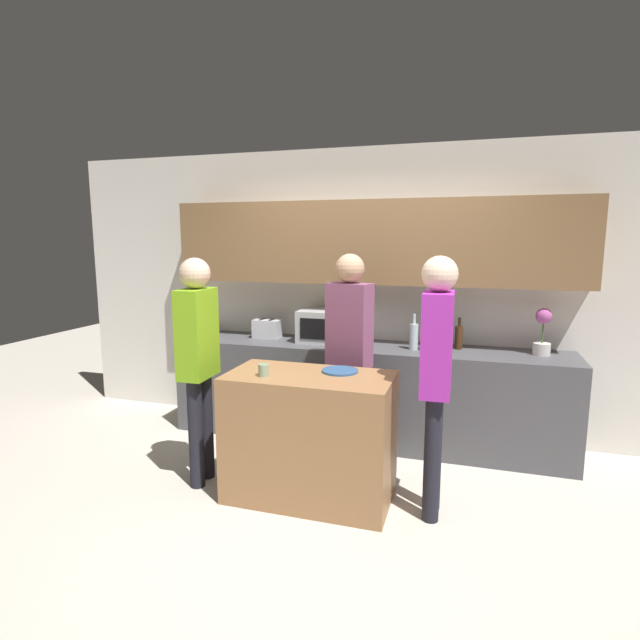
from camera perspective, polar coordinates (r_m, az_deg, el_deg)
name	(u,v)px	position (r m, az deg, el deg)	size (l,w,h in m)	color
ground_plane	(321,516)	(3.63, 0.12, -21.53)	(14.00, 14.00, 0.00)	beige
back_wall	(372,273)	(4.74, 6.02, 5.33)	(6.40, 0.40, 2.70)	silver
back_counter	(365,393)	(4.68, 5.14, -8.30)	(3.60, 0.62, 0.90)	#4C4C51
kitchen_island	(310,436)	(3.67, -1.18, -13.15)	(1.17, 0.61, 0.91)	#996B42
microwave	(328,326)	(4.70, 0.87, -0.68)	(0.52, 0.39, 0.30)	#B7BABC
toaster	(267,329)	(4.92, -6.07, -0.99)	(0.26, 0.16, 0.18)	silver
potted_plant	(543,332)	(4.55, 24.10, -1.21)	(0.14, 0.14, 0.40)	silver
bottle_0	(414,336)	(4.44, 10.66, -1.81)	(0.08, 0.08, 0.32)	silver
bottle_1	(429,337)	(4.42, 12.33, -1.96)	(0.09, 0.09, 0.31)	silver
bottle_2	(443,338)	(4.46, 13.88, -2.04)	(0.09, 0.09, 0.28)	#194723
bottle_3	(459,337)	(4.56, 15.57, -1.88)	(0.07, 0.07, 0.28)	#472814
plate_on_island	(340,371)	(3.59, 2.30, -5.83)	(0.26, 0.26, 0.01)	#2D5684
cup_0	(263,370)	(3.50, -6.48, -5.71)	(0.07, 0.07, 0.08)	gray
person_left	(436,364)	(3.34, 13.16, -4.89)	(0.23, 0.34, 1.75)	black
person_center	(349,342)	(3.98, 3.36, -2.49)	(0.38, 0.27, 1.74)	black
person_right	(198,351)	(3.82, -13.79, -3.48)	(0.23, 0.35, 1.72)	black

